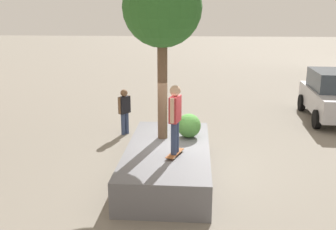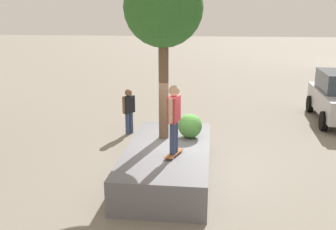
{
  "view_description": "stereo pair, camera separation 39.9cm",
  "coord_description": "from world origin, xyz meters",
  "px_view_note": "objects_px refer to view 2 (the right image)",
  "views": [
    {
      "loc": [
        10.11,
        0.4,
        4.44
      ],
      "look_at": [
        0.36,
        -0.33,
        1.76
      ],
      "focal_mm": 40.71,
      "sensor_mm": 36.0,
      "label": 1
    },
    {
      "loc": [
        10.07,
        0.8,
        4.44
      ],
      "look_at": [
        0.36,
        -0.33,
        1.76
      ],
      "focal_mm": 40.71,
      "sensor_mm": 36.0,
      "label": 2
    }
  ],
  "objects_px": {
    "bystander_watching": "(129,108)",
    "planter_ledge": "(168,162)",
    "plaza_tree": "(163,9)",
    "skateboarder": "(174,115)",
    "skateboard": "(174,154)"
  },
  "relations": [
    {
      "from": "bystander_watching",
      "to": "planter_ledge",
      "type": "bearing_deg",
      "value": 27.33
    },
    {
      "from": "planter_ledge",
      "to": "skateboarder",
      "type": "relative_size",
      "value": 2.72
    },
    {
      "from": "skateboard",
      "to": "skateboarder",
      "type": "height_order",
      "value": "skateboarder"
    },
    {
      "from": "skateboard",
      "to": "bystander_watching",
      "type": "bearing_deg",
      "value": -153.77
    },
    {
      "from": "plaza_tree",
      "to": "skateboarder",
      "type": "distance_m",
      "value": 2.93
    },
    {
      "from": "planter_ledge",
      "to": "skateboard",
      "type": "relative_size",
      "value": 5.78
    },
    {
      "from": "planter_ledge",
      "to": "bystander_watching",
      "type": "height_order",
      "value": "bystander_watching"
    },
    {
      "from": "plaza_tree",
      "to": "skateboarder",
      "type": "xyz_separation_m",
      "value": [
        1.4,
        0.44,
        -2.54
      ]
    },
    {
      "from": "skateboarder",
      "to": "bystander_watching",
      "type": "relative_size",
      "value": 1.04
    },
    {
      "from": "planter_ledge",
      "to": "plaza_tree",
      "type": "bearing_deg",
      "value": -164.39
    },
    {
      "from": "skateboarder",
      "to": "bystander_watching",
      "type": "xyz_separation_m",
      "value": [
        -4.26,
        -2.1,
        -0.97
      ]
    },
    {
      "from": "plaza_tree",
      "to": "skateboarder",
      "type": "relative_size",
      "value": 2.7
    },
    {
      "from": "plaza_tree",
      "to": "bystander_watching",
      "type": "xyz_separation_m",
      "value": [
        -2.86,
        -1.66,
        -3.51
      ]
    },
    {
      "from": "planter_ledge",
      "to": "plaza_tree",
      "type": "relative_size",
      "value": 1.0
    },
    {
      "from": "skateboard",
      "to": "skateboarder",
      "type": "distance_m",
      "value": 1.03
    }
  ]
}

